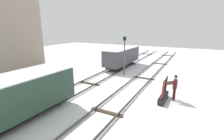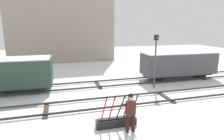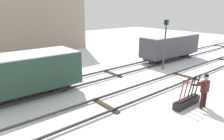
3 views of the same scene
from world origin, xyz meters
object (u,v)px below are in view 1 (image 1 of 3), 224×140
(freight_car_mid_siding, at_px, (22,93))
(freight_car_near_switch, at_px, (122,56))
(switch_lever_frame, at_px, (163,97))
(signal_post, at_px, (125,52))
(rail_worker, at_px, (174,86))

(freight_car_mid_siding, relative_size, freight_car_near_switch, 0.86)
(switch_lever_frame, relative_size, signal_post, 0.52)
(signal_post, xyz_separation_m, freight_car_mid_siding, (-9.64, 1.57, -0.98))
(rail_worker, distance_m, signal_post, 6.53)
(rail_worker, bearing_deg, freight_car_near_switch, 45.46)
(switch_lever_frame, relative_size, rail_worker, 1.15)
(switch_lever_frame, distance_m, freight_car_mid_siding, 8.26)
(rail_worker, xyz_separation_m, signal_post, (3.80, 5.13, 1.37))
(rail_worker, distance_m, freight_car_near_switch, 9.56)
(rail_worker, xyz_separation_m, freight_car_near_switch, (6.81, 6.70, 0.36))
(freight_car_mid_siding, distance_m, freight_car_near_switch, 12.65)
(signal_post, xyz_separation_m, freight_car_near_switch, (3.01, 1.57, -1.01))
(rail_worker, bearing_deg, signal_post, 54.40)
(switch_lever_frame, bearing_deg, rail_worker, -52.33)
(rail_worker, relative_size, freight_car_mid_siding, 0.32)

